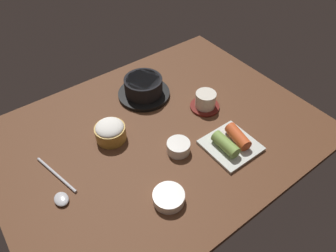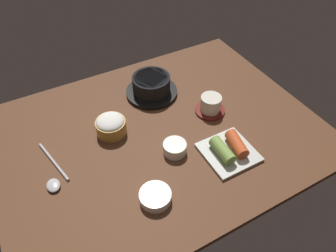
{
  "view_description": "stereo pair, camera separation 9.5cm",
  "coord_description": "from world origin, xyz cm",
  "px_view_note": "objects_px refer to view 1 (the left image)",
  "views": [
    {
      "loc": [
        -37.68,
        -55.11,
        72.96
      ],
      "look_at": [
        2.0,
        -2.0,
        5.0
      ],
      "focal_mm": 32.67,
      "sensor_mm": 36.0,
      "label": 1
    },
    {
      "loc": [
        -29.7,
        -60.22,
        72.96
      ],
      "look_at": [
        2.0,
        -2.0,
        5.0
      ],
      "focal_mm": 32.67,
      "sensor_mm": 36.0,
      "label": 2
    }
  ],
  "objects_px": {
    "tea_cup_with_saucer": "(206,102)",
    "kimchi_plate": "(231,143)",
    "rice_bowl": "(110,131)",
    "stone_pot": "(144,88)",
    "banchan_cup_center": "(179,146)",
    "side_bowl_near": "(169,197)",
    "spoon": "(60,190)"
  },
  "relations": [
    {
      "from": "stone_pot",
      "to": "tea_cup_with_saucer",
      "type": "distance_m",
      "value": 0.22
    },
    {
      "from": "rice_bowl",
      "to": "tea_cup_with_saucer",
      "type": "distance_m",
      "value": 0.34
    },
    {
      "from": "stone_pot",
      "to": "kimchi_plate",
      "type": "height_order",
      "value": "stone_pot"
    },
    {
      "from": "tea_cup_with_saucer",
      "to": "banchan_cup_center",
      "type": "height_order",
      "value": "tea_cup_with_saucer"
    },
    {
      "from": "stone_pot",
      "to": "rice_bowl",
      "type": "height_order",
      "value": "stone_pot"
    },
    {
      "from": "side_bowl_near",
      "to": "spoon",
      "type": "xyz_separation_m",
      "value": [
        -0.22,
        0.2,
        -0.01
      ]
    },
    {
      "from": "rice_bowl",
      "to": "banchan_cup_center",
      "type": "relative_size",
      "value": 1.35
    },
    {
      "from": "stone_pot",
      "to": "banchan_cup_center",
      "type": "relative_size",
      "value": 2.63
    },
    {
      "from": "tea_cup_with_saucer",
      "to": "kimchi_plate",
      "type": "relative_size",
      "value": 0.68
    },
    {
      "from": "stone_pot",
      "to": "tea_cup_with_saucer",
      "type": "height_order",
      "value": "stone_pot"
    },
    {
      "from": "tea_cup_with_saucer",
      "to": "kimchi_plate",
      "type": "height_order",
      "value": "tea_cup_with_saucer"
    },
    {
      "from": "tea_cup_with_saucer",
      "to": "banchan_cup_center",
      "type": "xyz_separation_m",
      "value": [
        -0.19,
        -0.1,
        -0.01
      ]
    },
    {
      "from": "stone_pot",
      "to": "side_bowl_near",
      "type": "xyz_separation_m",
      "value": [
        -0.19,
        -0.4,
        -0.02
      ]
    },
    {
      "from": "tea_cup_with_saucer",
      "to": "spoon",
      "type": "distance_m",
      "value": 0.54
    },
    {
      "from": "kimchi_plate",
      "to": "spoon",
      "type": "height_order",
      "value": "kimchi_plate"
    },
    {
      "from": "side_bowl_near",
      "to": "spoon",
      "type": "height_order",
      "value": "side_bowl_near"
    },
    {
      "from": "tea_cup_with_saucer",
      "to": "side_bowl_near",
      "type": "xyz_separation_m",
      "value": [
        -0.32,
        -0.21,
        -0.01
      ]
    },
    {
      "from": "rice_bowl",
      "to": "kimchi_plate",
      "type": "bearing_deg",
      "value": -42.2
    },
    {
      "from": "banchan_cup_center",
      "to": "kimchi_plate",
      "type": "distance_m",
      "value": 0.16
    },
    {
      "from": "rice_bowl",
      "to": "stone_pot",
      "type": "bearing_deg",
      "value": 29.75
    },
    {
      "from": "rice_bowl",
      "to": "side_bowl_near",
      "type": "bearing_deg",
      "value": -87.72
    },
    {
      "from": "kimchi_plate",
      "to": "banchan_cup_center",
      "type": "bearing_deg",
      "value": 148.47
    },
    {
      "from": "rice_bowl",
      "to": "kimchi_plate",
      "type": "distance_m",
      "value": 0.37
    },
    {
      "from": "stone_pot",
      "to": "tea_cup_with_saucer",
      "type": "bearing_deg",
      "value": -54.19
    },
    {
      "from": "rice_bowl",
      "to": "banchan_cup_center",
      "type": "distance_m",
      "value": 0.22
    },
    {
      "from": "stone_pot",
      "to": "spoon",
      "type": "height_order",
      "value": "stone_pot"
    },
    {
      "from": "kimchi_plate",
      "to": "rice_bowl",
      "type": "bearing_deg",
      "value": 137.8
    },
    {
      "from": "stone_pot",
      "to": "kimchi_plate",
      "type": "xyz_separation_m",
      "value": [
        0.08,
        -0.36,
        -0.02
      ]
    },
    {
      "from": "tea_cup_with_saucer",
      "to": "banchan_cup_center",
      "type": "bearing_deg",
      "value": -153.23
    },
    {
      "from": "tea_cup_with_saucer",
      "to": "kimchi_plate",
      "type": "bearing_deg",
      "value": -107.3
    },
    {
      "from": "side_bowl_near",
      "to": "rice_bowl",
      "type": "bearing_deg",
      "value": 92.28
    },
    {
      "from": "stone_pot",
      "to": "spoon",
      "type": "distance_m",
      "value": 0.45
    }
  ]
}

